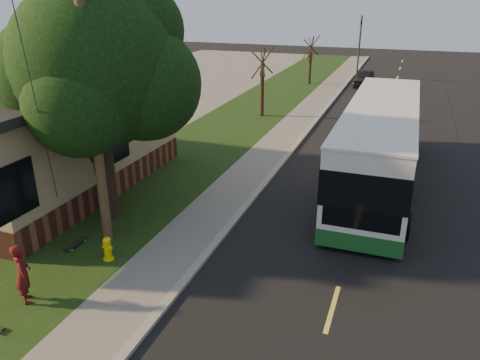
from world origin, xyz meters
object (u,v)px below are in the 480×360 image
object	(u,v)px
utility_pole	(91,98)
skateboard_main	(76,244)
transit_bus	(379,143)
dumpster	(94,140)
distant_car	(365,78)
skateboarder	(23,274)
traffic_signal	(359,43)
leafy_tree	(98,68)
bare_tree_far	(310,61)
fire_hydrant	(108,248)
bare_tree_near	(262,83)

from	to	relation	value
utility_pole	skateboard_main	bearing A→B (deg)	-137.87
utility_pole	transit_bus	distance (m)	11.29
dumpster	distant_car	xyz separation A→B (m)	(10.39, 22.94, -0.07)
skateboarder	transit_bus	bearing A→B (deg)	-81.07
traffic_signal	skateboard_main	world-z (taller)	traffic_signal
dumpster	distant_car	distance (m)	25.18
utility_pole	distant_car	xyz separation A→B (m)	(4.81, 30.01, -3.95)
leafy_tree	distant_car	xyz separation A→B (m)	(5.67, 28.35, -4.48)
traffic_signal	skateboarder	bearing A→B (deg)	-96.10
bare_tree_far	fire_hydrant	bearing A→B (deg)	-89.24
transit_bus	traffic_signal	bearing A→B (deg)	98.54
skateboarder	skateboard_main	bearing A→B (deg)	-33.70
distant_car	skateboard_main	bearing A→B (deg)	-101.20
fire_hydrant	distant_car	distance (m)	31.27
skateboard_main	dumpster	world-z (taller)	dumpster
bare_tree_far	skateboarder	xyz separation A→B (m)	(-0.39, -32.40, -1.12)
transit_bus	distant_car	bearing A→B (deg)	97.14
transit_bus	fire_hydrant	bearing A→B (deg)	-127.82
utility_pole	distant_car	bearing A→B (deg)	80.90
traffic_signal	dumpster	xyz separation A→B (m)	(-9.39, -25.94, -2.41)
traffic_signal	skateboarder	xyz separation A→B (m)	(-3.89, -36.40, -2.29)
leafy_tree	skateboard_main	size ratio (longest dim) A/B	8.61
transit_bus	skateboard_main	bearing A→B (deg)	-134.27
fire_hydrant	skateboarder	xyz separation A→B (m)	(-0.79, -2.40, 0.45)
transit_bus	skateboard_main	size ratio (longest dim) A/B	13.61
bare_tree_near	distant_car	world-z (taller)	bare_tree_near
skateboarder	dumpster	world-z (taller)	skateboarder
traffic_signal	utility_pole	bearing A→B (deg)	-96.58
skateboarder	distant_car	world-z (taller)	skateboarder
fire_hydrant	bare_tree_far	size ratio (longest dim) A/B	0.18
bare_tree_near	bare_tree_far	xyz separation A→B (m)	(0.50, 12.00, -0.15)
bare_tree_near	bare_tree_far	world-z (taller)	bare_tree_near
fire_hydrant	skateboarder	size ratio (longest dim) A/B	0.46
bare_tree_near	skateboard_main	distance (m)	17.78
bare_tree_near	dumpster	world-z (taller)	bare_tree_near
utility_pole	leafy_tree	distance (m)	1.94
fire_hydrant	transit_bus	bearing A→B (deg)	52.18
traffic_signal	distant_car	bearing A→B (deg)	-71.55
leafy_tree	distant_car	bearing A→B (deg)	78.69
fire_hydrant	traffic_signal	world-z (taller)	traffic_signal
transit_bus	dumpster	distance (m)	13.23
fire_hydrant	traffic_signal	xyz separation A→B (m)	(3.10, 34.00, 2.73)
leafy_tree	distant_car	distance (m)	29.26
utility_pole	bare_tree_far	distance (m)	29.13
fire_hydrant	utility_pole	bearing A→B (deg)	125.38
bare_tree_far	distant_car	bearing A→B (deg)	12.55
leafy_tree	distant_car	world-z (taller)	leafy_tree
skateboard_main	bare_tree_near	bearing A→B (deg)	88.30
utility_pole	traffic_signal	xyz separation A→B (m)	(3.81, 33.01, -1.47)
leafy_tree	utility_pole	bearing A→B (deg)	-62.40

